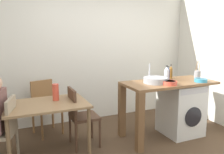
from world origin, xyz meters
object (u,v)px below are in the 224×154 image
at_px(bottle_squat_brown, 168,73).
at_px(bottle_clear_small, 171,72).
at_px(chair_spare_by_wall, 45,104).
at_px(colander, 201,80).
at_px(washing_machine, 181,109).
at_px(bottle_tall_green, 167,74).
at_px(vase, 56,92).
at_px(dining_table, 47,110).
at_px(chair_person_seat, 4,129).
at_px(utensil_crock, 197,74).
at_px(mixing_bowl, 170,83).
at_px(chair_opposite, 79,114).

distance_m(bottle_squat_brown, bottle_clear_small, 0.13).
relative_size(chair_spare_by_wall, colander, 4.50).
height_order(washing_machine, bottle_tall_green, bottle_tall_green).
bearing_deg(bottle_clear_small, vase, 178.45).
xyz_separation_m(dining_table, chair_person_seat, (-0.55, -0.12, -0.14)).
height_order(chair_spare_by_wall, utensil_crock, utensil_crock).
bearing_deg(mixing_bowl, chair_person_seat, 173.67).
xyz_separation_m(utensil_crock, colander, (-0.18, -0.27, -0.04)).
height_order(dining_table, chair_opposite, chair_opposite).
xyz_separation_m(washing_machine, bottle_clear_small, (-0.06, 0.23, 0.60)).
xyz_separation_m(washing_machine, vase, (-2.02, 0.28, 0.43)).
distance_m(dining_table, colander, 2.41).
height_order(utensil_crock, colander, utensil_crock).
distance_m(chair_spare_by_wall, bottle_tall_green, 2.09).
distance_m(bottle_tall_green, colander, 0.55).
bearing_deg(bottle_clear_small, chair_spare_by_wall, 160.36).
bearing_deg(chair_person_seat, dining_table, -62.49).
xyz_separation_m(dining_table, bottle_squat_brown, (2.00, -0.02, 0.38)).
bearing_deg(utensil_crock, chair_opposite, 175.11).
xyz_separation_m(bottle_tall_green, mixing_bowl, (-0.13, -0.26, -0.08)).
height_order(bottle_tall_green, bottle_clear_small, bottle_tall_green).
bearing_deg(chair_opposite, bottle_tall_green, 83.18).
distance_m(chair_person_seat, utensil_crock, 3.13).
distance_m(bottle_tall_green, vase, 1.77).
relative_size(dining_table, vase, 4.61).
bearing_deg(chair_opposite, chair_person_seat, -80.64).
distance_m(bottle_clear_small, utensil_crock, 0.47).
distance_m(bottle_tall_green, bottle_squat_brown, 0.15).
bearing_deg(chair_opposite, vase, -98.78).
bearing_deg(bottle_squat_brown, colander, -46.46).
xyz_separation_m(chair_person_seat, bottle_clear_small, (2.66, 0.17, 0.52)).
bearing_deg(chair_spare_by_wall, chair_person_seat, 38.53).
height_order(bottle_tall_green, vase, bottle_tall_green).
height_order(chair_person_seat, vase, vase).
distance_m(chair_spare_by_wall, colander, 2.60).
relative_size(chair_spare_by_wall, utensil_crock, 3.00).
height_order(chair_opposite, bottle_squat_brown, bottle_squat_brown).
bearing_deg(chair_person_seat, bottle_squat_brown, -72.47).
bearing_deg(bottle_squat_brown, washing_machine, -43.09).
height_order(dining_table, chair_person_seat, chair_person_seat).
xyz_separation_m(bottle_tall_green, bottle_squat_brown, (0.10, 0.10, -0.01)).
height_order(chair_person_seat, chair_spare_by_wall, same).
bearing_deg(mixing_bowl, washing_machine, 26.03).
bearing_deg(bottle_squat_brown, bottle_clear_small, 29.86).
relative_size(chair_person_seat, chair_opposite, 1.00).
height_order(bottle_clear_small, mixing_bowl, bottle_clear_small).
bearing_deg(utensil_crock, mixing_bowl, -162.07).
height_order(bottle_tall_green, bottle_squat_brown, bottle_tall_green).
bearing_deg(chair_spare_by_wall, utensil_crock, 143.63).
distance_m(chair_spare_by_wall, vase, 0.76).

